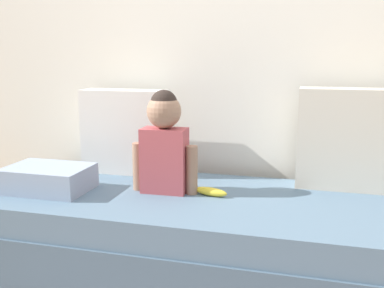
# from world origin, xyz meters

# --- Properties ---
(ground_plane) EXTENTS (12.00, 12.00, 0.00)m
(ground_plane) POSITION_xyz_m (0.00, 0.00, 0.00)
(ground_plane) COLOR #93704C
(back_wall) EXTENTS (5.46, 0.10, 2.32)m
(back_wall) POSITION_xyz_m (0.00, 0.55, 1.16)
(back_wall) COLOR silver
(back_wall) RESTS_ON ground
(couch) EXTENTS (2.26, 0.83, 0.40)m
(couch) POSITION_xyz_m (0.00, 0.00, 0.20)
(couch) COLOR #495F70
(couch) RESTS_ON ground
(throw_pillow_left) EXTENTS (0.47, 0.16, 0.47)m
(throw_pillow_left) POSITION_xyz_m (-0.62, 0.32, 0.63)
(throw_pillow_left) COLOR silver
(throw_pillow_left) RESTS_ON couch
(throw_pillow_right) EXTENTS (0.59, 0.16, 0.50)m
(throw_pillow_right) POSITION_xyz_m (0.62, 0.32, 0.65)
(throw_pillow_right) COLOR beige
(throw_pillow_right) RESTS_ON couch
(toddler) EXTENTS (0.33, 0.16, 0.50)m
(toddler) POSITION_xyz_m (-0.29, 0.03, 0.65)
(toddler) COLOR #B24C51
(toddler) RESTS_ON couch
(banana) EXTENTS (0.18, 0.08, 0.04)m
(banana) POSITION_xyz_m (-0.06, 0.02, 0.42)
(banana) COLOR yellow
(banana) RESTS_ON couch
(folded_blanket) EXTENTS (0.40, 0.28, 0.12)m
(folded_blanket) POSITION_xyz_m (-0.85, -0.10, 0.46)
(folded_blanket) COLOR #8E9EB2
(folded_blanket) RESTS_ON couch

